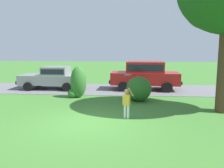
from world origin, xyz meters
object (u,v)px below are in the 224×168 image
object	(u,v)px
parked_sedan	(53,77)
frisbee	(128,75)
parked_suv	(145,74)
child_thrower	(127,101)

from	to	relation	value
parked_sedan	frisbee	xyz separation A→B (m)	(5.21, -5.95, 0.87)
parked_suv	child_thrower	bearing A→B (deg)	-99.45
parked_suv	frisbee	xyz separation A→B (m)	(-1.08, -6.11, 0.64)
parked_suv	frisbee	distance (m)	6.24
parked_suv	frisbee	bearing A→B (deg)	-100.05
frisbee	parked_suv	bearing A→B (deg)	79.95
parked_sedan	child_thrower	bearing A→B (deg)	-51.66
child_thrower	frisbee	distance (m)	1.16
parked_suv	child_thrower	size ratio (longest dim) A/B	3.70
parked_sedan	parked_suv	world-z (taller)	parked_suv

